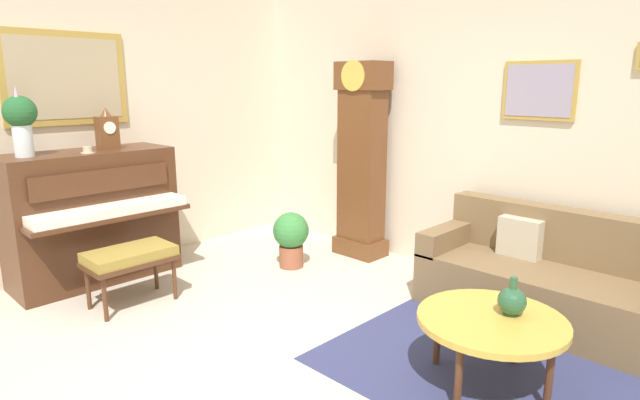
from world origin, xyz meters
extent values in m
cube|color=beige|center=(0.00, 0.00, -0.05)|extent=(6.40, 6.00, 0.10)
cube|color=beige|center=(-2.60, 0.00, 1.40)|extent=(0.10, 4.90, 2.80)
cube|color=#B28E3D|center=(-2.54, -0.20, 1.85)|extent=(0.03, 1.10, 0.84)
cube|color=tan|center=(-2.52, -0.20, 1.85)|extent=(0.01, 0.98, 0.72)
cube|color=beige|center=(0.00, 2.40, 1.40)|extent=(5.30, 0.10, 2.80)
cube|color=#B28E3D|center=(0.75, 2.33, 1.75)|extent=(0.60, 0.03, 0.48)
cube|color=#998EA8|center=(0.75, 2.32, 1.75)|extent=(0.54, 0.01, 0.42)
cube|color=navy|center=(1.22, 0.85, 0.00)|extent=(2.10, 1.50, 0.01)
cube|color=#4C2B19|center=(-2.25, -0.20, 0.61)|extent=(0.60, 1.44, 1.21)
cube|color=#4C2B19|center=(-1.82, -0.20, 0.68)|extent=(0.28, 1.38, 0.04)
cube|color=white|center=(-1.82, -0.20, 0.74)|extent=(0.26, 1.32, 0.08)
cube|color=#4C2B19|center=(-1.93, -0.20, 0.98)|extent=(0.03, 1.20, 0.20)
cube|color=#4C2B19|center=(-1.45, -0.24, 0.38)|extent=(0.42, 0.70, 0.04)
cube|color=olive|center=(-1.45, -0.24, 0.44)|extent=(0.40, 0.68, 0.08)
cylinder|color=#4C2B19|center=(-1.29, -0.54, 0.18)|extent=(0.04, 0.04, 0.36)
cylinder|color=#4C2B19|center=(-1.29, 0.06, 0.18)|extent=(0.04, 0.04, 0.36)
cylinder|color=#4C2B19|center=(-1.61, -0.54, 0.18)|extent=(0.04, 0.04, 0.36)
cylinder|color=#4C2B19|center=(-1.61, 0.06, 0.18)|extent=(0.04, 0.04, 0.36)
cube|color=brown|center=(-0.93, 2.09, 0.09)|extent=(0.52, 0.34, 0.18)
cube|color=brown|center=(-0.93, 2.09, 0.89)|extent=(0.44, 0.28, 1.78)
cube|color=brown|center=(-0.93, 2.09, 1.88)|extent=(0.52, 0.32, 0.28)
cylinder|color=gold|center=(-0.93, 1.94, 1.88)|extent=(0.30, 0.02, 0.30)
cylinder|color=gold|center=(-0.93, 2.04, 0.95)|extent=(0.03, 0.03, 0.70)
cube|color=brown|center=(1.14, 1.86, 0.21)|extent=(1.90, 0.80, 0.42)
cube|color=brown|center=(1.14, 2.16, 0.62)|extent=(1.90, 0.20, 0.44)
cube|color=brown|center=(0.28, 1.86, 0.50)|extent=(0.18, 0.80, 0.20)
cube|color=#B7AD93|center=(0.84, 2.00, 0.58)|extent=(0.34, 0.12, 0.32)
cylinder|color=gold|center=(1.24, 0.72, 0.43)|extent=(0.88, 0.88, 0.04)
torus|color=#4C2B19|center=(1.24, 0.72, 0.43)|extent=(0.88, 0.88, 0.04)
cylinder|color=#4C2B19|center=(1.24, 1.08, 0.20)|extent=(0.04, 0.04, 0.41)
cylinder|color=#4C2B19|center=(1.60, 0.72, 0.20)|extent=(0.04, 0.04, 0.41)
cylinder|color=#4C2B19|center=(1.24, 0.36, 0.20)|extent=(0.04, 0.04, 0.41)
cylinder|color=#4C2B19|center=(0.88, 0.72, 0.20)|extent=(0.04, 0.04, 0.41)
cube|color=brown|center=(-2.23, 0.01, 1.36)|extent=(0.12, 0.18, 0.30)
cylinder|color=white|center=(-2.17, 0.01, 1.41)|extent=(0.01, 0.11, 0.11)
cone|color=brown|center=(-2.23, 0.01, 1.55)|extent=(0.10, 0.10, 0.08)
cylinder|color=silver|center=(-2.23, -0.70, 1.34)|extent=(0.15, 0.15, 0.26)
sphere|color=#235B2D|center=(-2.23, -0.70, 1.58)|extent=(0.26, 0.26, 0.26)
cone|color=#D199B7|center=(-2.20, -0.72, 1.71)|extent=(0.06, 0.06, 0.16)
cylinder|color=beige|center=(-2.08, -0.24, 1.22)|extent=(0.12, 0.12, 0.01)
cylinder|color=beige|center=(-2.08, -0.24, 1.24)|extent=(0.08, 0.08, 0.06)
cylinder|color=#234C33|center=(1.31, 0.84, 0.46)|extent=(0.09, 0.09, 0.01)
sphere|color=#285638|center=(1.31, 0.84, 0.53)|extent=(0.17, 0.17, 0.17)
cylinder|color=#285638|center=(1.31, 0.84, 0.65)|extent=(0.04, 0.04, 0.08)
cylinder|color=#935138|center=(-1.17, 1.30, 0.11)|extent=(0.24, 0.24, 0.22)
sphere|color=#387F3D|center=(-1.17, 1.30, 0.38)|extent=(0.36, 0.36, 0.36)
camera|label=1|loc=(2.51, -2.04, 1.82)|focal=29.17mm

